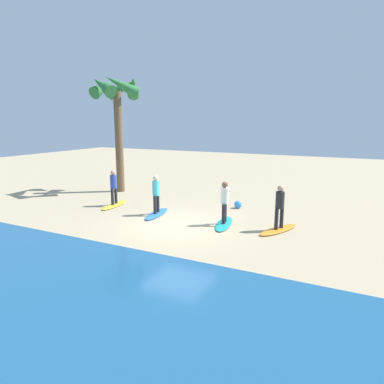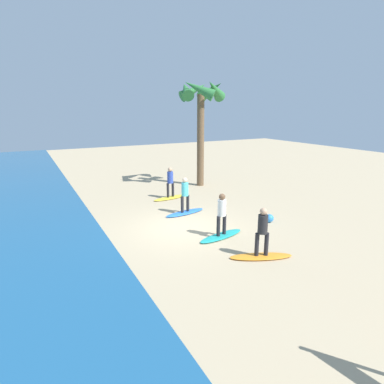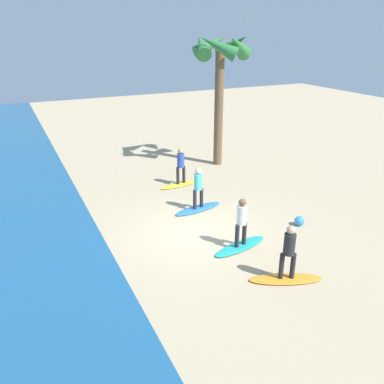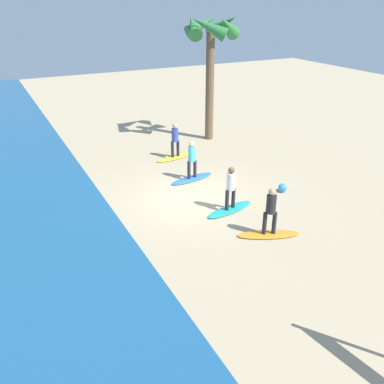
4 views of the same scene
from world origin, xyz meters
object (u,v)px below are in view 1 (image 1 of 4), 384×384
at_px(surfboard_orange, 278,230).
at_px(surfboard_yellow, 115,205).
at_px(surfboard_teal, 224,224).
at_px(palm_tree, 117,98).
at_px(surfer_teal, 225,199).
at_px(surfer_yellow, 114,185).
at_px(beach_ball, 238,205).
at_px(surfer_blue, 156,192).
at_px(surfboard_blue, 157,214).
at_px(surfer_orange, 280,204).

bearing_deg(surfboard_orange, surfboard_yellow, -69.52).
relative_size(surfboard_teal, palm_tree, 0.32).
relative_size(surfer_teal, palm_tree, 0.25).
bearing_deg(palm_tree, surfboard_yellow, 123.13).
bearing_deg(surfer_yellow, palm_tree, -56.87).
bearing_deg(beach_ball, surfer_blue, 44.27).
bearing_deg(surfboard_teal, beach_ball, 176.56).
bearing_deg(surfboard_orange, surfboard_blue, -65.59).
height_order(surfer_teal, surfer_yellow, same).
distance_m(surfboard_teal, surfer_blue, 3.33).
height_order(surfer_blue, surfer_yellow, same).
height_order(surfer_orange, surfboard_blue, surfer_orange).
height_order(surfboard_teal, surfer_yellow, surfer_yellow).
bearing_deg(surfboard_yellow, surfboard_teal, 75.79).
xyz_separation_m(surfboard_teal, surfer_blue, (3.18, -0.05, 0.99)).
xyz_separation_m(palm_tree, beach_ball, (-7.41, 0.73, -5.08)).
xyz_separation_m(surfer_orange, palm_tree, (9.91, -3.29, 4.22)).
relative_size(surfboard_yellow, beach_ball, 5.91).
xyz_separation_m(surfboard_teal, surfer_teal, (0.00, 0.00, 0.99)).
xyz_separation_m(surfboard_teal, palm_tree, (7.81, -3.49, 5.21)).
height_order(surfer_orange, surfboard_yellow, surfer_orange).
height_order(surfboard_blue, beach_ball, beach_ball).
height_order(surfer_orange, surfboard_teal, surfer_orange).
distance_m(surfboard_orange, beach_ball, 3.58).
relative_size(surfboard_yellow, surfer_yellow, 1.28).
relative_size(surfer_yellow, palm_tree, 0.25).
bearing_deg(surfer_yellow, surfer_blue, 170.11).
bearing_deg(palm_tree, surfer_blue, 143.45).
distance_m(surfboard_yellow, palm_tree, 6.30).
height_order(surfboard_yellow, beach_ball, beach_ball).
xyz_separation_m(surfboard_teal, surfer_yellow, (5.88, -0.52, 0.99)).
relative_size(surfboard_orange, palm_tree, 0.32).
xyz_separation_m(surfer_teal, surfer_yellow, (5.88, -0.52, 0.00)).
height_order(surfboard_teal, surfboard_blue, same).
height_order(surfboard_blue, surfboard_yellow, same).
xyz_separation_m(surfer_orange, surfboard_teal, (2.10, 0.20, -0.99)).
xyz_separation_m(surfboard_orange, surfer_orange, (0.00, 0.00, 0.99)).
height_order(surfer_blue, palm_tree, palm_tree).
xyz_separation_m(surfboard_teal, surfboard_blue, (3.18, -0.05, 0.00)).
relative_size(surfboard_teal, surfboard_blue, 1.00).
distance_m(surfer_blue, palm_tree, 7.15).
height_order(surfer_teal, surfboard_blue, surfer_teal).
relative_size(surfboard_teal, surfboard_yellow, 1.00).
relative_size(surfer_blue, beach_ball, 4.62).
relative_size(surfboard_yellow, palm_tree, 0.32).
bearing_deg(surfer_yellow, surfboard_orange, 177.69).
distance_m(surfboard_blue, palm_tree, 7.78).
bearing_deg(surfboard_blue, surfer_blue, 53.97).
xyz_separation_m(surfboard_yellow, palm_tree, (1.93, -2.96, 5.21)).
xyz_separation_m(surfboard_teal, surfboard_yellow, (5.88, -0.52, 0.00)).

